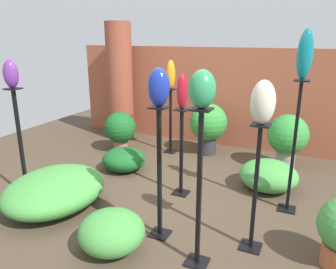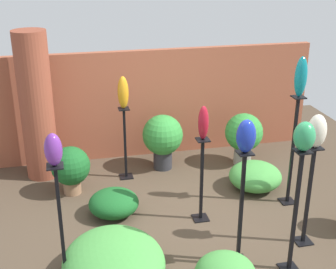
# 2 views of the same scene
# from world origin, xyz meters

# --- Properties ---
(ground_plane) EXTENTS (8.00, 8.00, 0.00)m
(ground_plane) POSITION_xyz_m (0.00, 0.00, 0.00)
(ground_plane) COLOR #4C3D2D
(brick_wall_back) EXTENTS (5.60, 0.12, 1.78)m
(brick_wall_back) POSITION_xyz_m (0.00, 2.28, 0.89)
(brick_wall_back) COLOR #9E5138
(brick_wall_back) RESTS_ON ground
(brick_pillar) EXTENTS (0.49, 0.49, 2.23)m
(brick_pillar) POSITION_xyz_m (-1.74, 1.83, 1.12)
(brick_pillar) COLOR brown
(brick_pillar) RESTS_ON ground
(pedestal_teal) EXTENTS (0.20, 0.20, 1.54)m
(pedestal_teal) POSITION_xyz_m (1.58, 0.21, 0.71)
(pedestal_teal) COLOR black
(pedestal_teal) RESTS_ON ground
(pedestal_jade) EXTENTS (0.20, 0.20, 1.44)m
(pedestal_jade) POSITION_xyz_m (0.93, -1.13, 0.66)
(pedestal_jade) COLOR black
(pedestal_jade) RESTS_ON ground
(pedestal_amber) EXTENTS (0.20, 0.20, 1.12)m
(pedestal_amber) POSITION_xyz_m (-0.51, 1.46, 0.51)
(pedestal_amber) COLOR black
(pedestal_amber) RESTS_ON ground
(pedestal_cobalt) EXTENTS (0.20, 0.20, 1.36)m
(pedestal_cobalt) POSITION_xyz_m (0.43, -0.88, 0.62)
(pedestal_cobalt) COLOR black
(pedestal_cobalt) RESTS_ON ground
(pedestal_ivory) EXTENTS (0.20, 0.20, 1.25)m
(pedestal_ivory) POSITION_xyz_m (1.33, -0.70, 0.57)
(pedestal_ivory) COLOR black
(pedestal_ivory) RESTS_ON ground
(pedestal_ruby) EXTENTS (0.20, 0.20, 1.13)m
(pedestal_ruby) POSITION_xyz_m (0.27, 0.07, 0.51)
(pedestal_ruby) COLOR black
(pedestal_ruby) RESTS_ON ground
(pedestal_violet) EXTENTS (0.20, 0.20, 1.40)m
(pedestal_violet) POSITION_xyz_m (-1.47, -0.85, 0.65)
(pedestal_violet) COLOR black
(pedestal_violet) RESTS_ON ground
(art_vase_teal) EXTENTS (0.16, 0.15, 0.52)m
(art_vase_teal) POSITION_xyz_m (1.58, 0.21, 1.79)
(art_vase_teal) COLOR #0F727A
(art_vase_teal) RESTS_ON pedestal_teal
(art_vase_jade) EXTENTS (0.21, 0.22, 0.30)m
(art_vase_jade) POSITION_xyz_m (0.93, -1.13, 1.59)
(art_vase_jade) COLOR #2D9356
(art_vase_jade) RESTS_ON pedestal_jade
(art_vase_amber) EXTENTS (0.16, 0.15, 0.48)m
(art_vase_amber) POSITION_xyz_m (-0.51, 1.46, 1.36)
(art_vase_amber) COLOR orange
(art_vase_amber) RESTS_ON pedestal_amber
(art_vase_cobalt) EXTENTS (0.20, 0.18, 0.36)m
(art_vase_cobalt) POSITION_xyz_m (0.43, -0.88, 1.53)
(art_vase_cobalt) COLOR #192D9E
(art_vase_cobalt) RESTS_ON pedestal_cobalt
(art_vase_ivory) EXTENTS (0.21, 0.21, 0.38)m
(art_vase_ivory) POSITION_xyz_m (1.33, -0.70, 1.44)
(art_vase_ivory) COLOR beige
(art_vase_ivory) RESTS_ON pedestal_ivory
(art_vase_ruby) EXTENTS (0.13, 0.14, 0.43)m
(art_vase_ruby) POSITION_xyz_m (0.27, 0.07, 1.34)
(art_vase_ruby) COLOR maroon
(art_vase_ruby) RESTS_ON pedestal_ruby
(art_vase_violet) EXTENTS (0.17, 0.17, 0.33)m
(art_vase_violet) POSITION_xyz_m (-1.47, -0.85, 1.56)
(art_vase_violet) COLOR #6B2D8C
(art_vase_violet) RESTS_ON pedestal_violet
(potted_plant_walkway_edge) EXTENTS (0.64, 0.64, 0.89)m
(potted_plant_walkway_edge) POSITION_xyz_m (0.11, 1.65, 0.53)
(potted_plant_walkway_edge) COLOR #2D2D33
(potted_plant_walkway_edge) RESTS_ON ground
(potted_plant_mid_left) EXTENTS (0.56, 0.56, 0.71)m
(potted_plant_mid_left) POSITION_xyz_m (-1.33, 1.14, 0.41)
(potted_plant_mid_left) COLOR #936B4C
(potted_plant_mid_left) RESTS_ON ground
(potted_plant_back_center) EXTENTS (0.61, 0.61, 0.86)m
(potted_plant_back_center) POSITION_xyz_m (1.41, 1.51, 0.51)
(potted_plant_back_center) COLOR gray
(potted_plant_back_center) RESTS_ON ground
(foliage_bed_east) EXTENTS (1.08, 1.28, 0.44)m
(foliage_bed_east) POSITION_xyz_m (-0.97, -0.87, 0.22)
(foliage_bed_east) COLOR #479942
(foliage_bed_east) RESTS_ON ground
(foliage_bed_west) EXTENTS (0.66, 0.64, 0.35)m
(foliage_bed_west) POSITION_xyz_m (-0.82, 0.42, 0.17)
(foliage_bed_west) COLOR #195923
(foliage_bed_west) RESTS_ON ground
(foliage_bed_center) EXTENTS (0.64, 0.63, 0.39)m
(foliage_bed_center) POSITION_xyz_m (0.13, -1.29, 0.20)
(foliage_bed_center) COLOR #479942
(foliage_bed_center) RESTS_ON ground
(foliage_bed_rear) EXTENTS (0.76, 0.75, 0.39)m
(foliage_bed_rear) POSITION_xyz_m (1.28, 0.68, 0.20)
(foliage_bed_rear) COLOR #479942
(foliage_bed_rear) RESTS_ON ground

